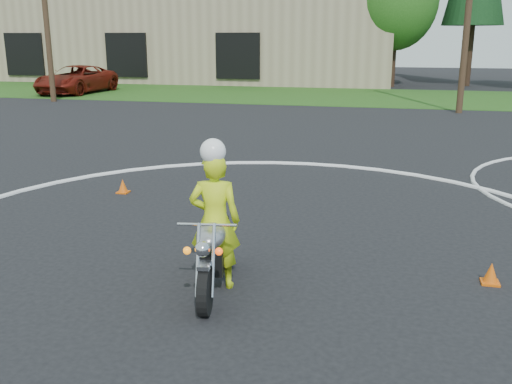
# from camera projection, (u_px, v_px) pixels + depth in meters

# --- Properties ---
(ground) EXTENTS (120.00, 120.00, 0.00)m
(ground) POSITION_uv_depth(u_px,v_px,m) (197.00, 331.00, 6.55)
(ground) COLOR black
(ground) RESTS_ON ground
(grass_strip) EXTENTS (120.00, 10.00, 0.02)m
(grass_strip) POSITION_uv_depth(u_px,v_px,m) (354.00, 96.00, 31.90)
(grass_strip) COLOR #1E4714
(grass_strip) RESTS_ON ground
(course_markings) EXTENTS (19.05, 19.05, 0.12)m
(course_markings) POSITION_uv_depth(u_px,v_px,m) (392.00, 226.00, 10.15)
(course_markings) COLOR silver
(course_markings) RESTS_ON ground
(primary_motorcycle) EXTENTS (0.72, 2.07, 1.09)m
(primary_motorcycle) POSITION_uv_depth(u_px,v_px,m) (213.00, 253.00, 7.47)
(primary_motorcycle) COLOR black
(primary_motorcycle) RESTS_ON ground
(rider_primary_grp) EXTENTS (0.73, 0.54, 2.03)m
(rider_primary_grp) POSITION_uv_depth(u_px,v_px,m) (215.00, 217.00, 7.48)
(rider_primary_grp) COLOR #CDE518
(rider_primary_grp) RESTS_ON ground
(pickup_grp) EXTENTS (2.97, 5.92, 1.61)m
(pickup_grp) POSITION_uv_depth(u_px,v_px,m) (76.00, 79.00, 33.60)
(pickup_grp) COLOR #65140B
(pickup_grp) RESTS_ON ground
(warehouse) EXTENTS (41.00, 17.00, 8.30)m
(warehouse) POSITION_uv_depth(u_px,v_px,m) (146.00, 25.00, 46.96)
(warehouse) COLOR tan
(warehouse) RESTS_ON ground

